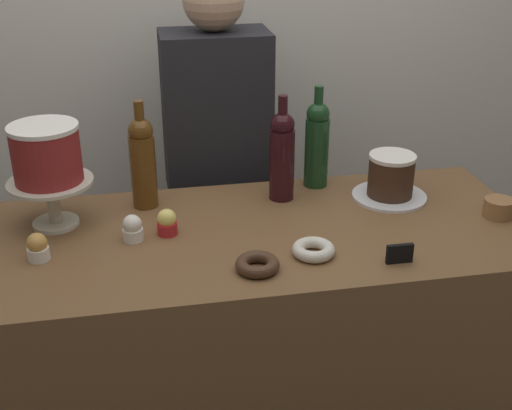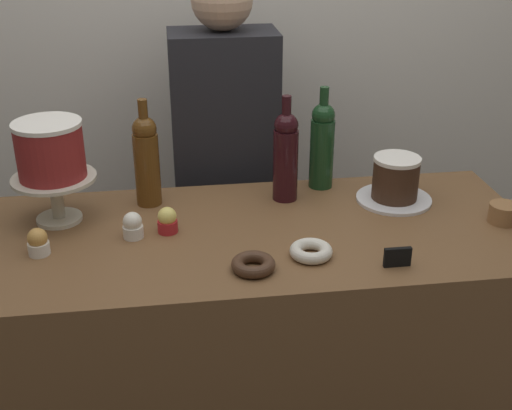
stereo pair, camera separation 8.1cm
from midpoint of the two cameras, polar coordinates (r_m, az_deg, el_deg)
The scene contains 17 objects.
back_wall at distance 2.62m, azimuth -4.74°, elevation 13.78°, with size 6.00×0.05×2.60m.
display_counter at distance 2.14m, azimuth -1.12°, elevation -13.59°, with size 1.57×0.67×0.95m.
cake_stand_pedestal at distance 1.97m, azimuth -18.04°, elevation 0.82°, with size 0.24×0.24×0.14m.
white_layer_cake at distance 1.92m, azimuth -18.53°, elevation 4.17°, with size 0.19×0.19×0.16m.
silver_serving_platter at distance 2.11m, azimuth 10.14°, elevation 0.73°, with size 0.23×0.23×0.01m.
chocolate_round_cake at distance 2.08m, azimuth 10.29°, elevation 2.51°, with size 0.14×0.14×0.13m.
wine_bottle_amber at distance 2.00m, azimuth -10.73°, elevation 3.69°, with size 0.08×0.08×0.33m.
wine_bottle_dark_red at distance 2.02m, azimuth 1.07°, elevation 4.33°, with size 0.08×0.08×0.33m.
wine_bottle_green at distance 2.12m, azimuth 4.09°, elevation 5.30°, with size 0.08×0.08×0.33m.
cupcake_vanilla at distance 1.85m, azimuth -11.66°, elevation -1.98°, with size 0.06×0.06×0.07m.
cupcake_caramel at distance 1.82m, azimuth -19.25°, elevation -3.43°, with size 0.06×0.06×0.07m.
cupcake_lemon at distance 1.87m, azimuth -8.79°, elevation -1.49°, with size 0.06×0.06×0.07m.
donut_chocolate at distance 1.69m, azimuth -1.27°, elevation -5.07°, with size 0.11×0.11×0.03m.
donut_sugar at distance 1.75m, azimuth 3.57°, elevation -3.82°, with size 0.11×0.11×0.03m.
cookie_stack at distance 2.06m, azimuth 18.80°, elevation -0.25°, with size 0.08×0.08×0.05m.
price_sign_chalkboard at distance 1.74m, azimuth 10.78°, elevation -4.09°, with size 0.07×0.01×0.05m.
barista_figure at distance 2.42m, azimuth -4.16°, elevation 1.33°, with size 0.36×0.22×1.60m.
Camera 1 is at (-0.31, -1.63, 1.83)m, focal length 47.19 mm.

